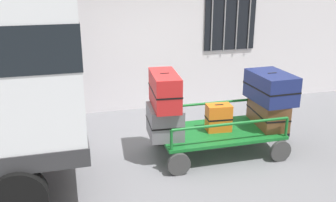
{
  "coord_description": "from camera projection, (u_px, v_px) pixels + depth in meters",
  "views": [
    {
      "loc": [
        -1.54,
        -5.63,
        2.93
      ],
      "look_at": [
        -0.04,
        -0.14,
        1.01
      ],
      "focal_mm": 40.92,
      "sensor_mm": 36.0,
      "label": 1
    }
  ],
  "objects": [
    {
      "name": "ground_plane",
      "position": [
        168.0,
        155.0,
        6.46
      ],
      "size": [
        40.0,
        40.0,
        0.0
      ],
      "primitive_type": "plane",
      "color": "slate"
    },
    {
      "name": "luggage_cart",
      "position": [
        218.0,
        134.0,
        6.44
      ],
      "size": [
        2.08,
        1.18,
        0.41
      ],
      "color": "#146023",
      "rests_on": "ground"
    },
    {
      "name": "cart_railing",
      "position": [
        219.0,
        115.0,
        6.33
      ],
      "size": [
        1.97,
        1.05,
        0.34
      ],
      "color": "#146023",
      "rests_on": "luggage_cart"
    },
    {
      "name": "suitcase_left_bottom",
      "position": [
        165.0,
        121.0,
        6.14
      ],
      "size": [
        0.57,
        0.71,
        0.5
      ],
      "color": "slate",
      "rests_on": "luggage_cart"
    },
    {
      "name": "suitcase_left_middle",
      "position": [
        165.0,
        90.0,
        5.97
      ],
      "size": [
        0.48,
        0.93,
        0.55
      ],
      "color": "#B21E1E",
      "rests_on": "suitcase_left_bottom"
    },
    {
      "name": "suitcase_midleft_bottom",
      "position": [
        219.0,
        118.0,
        6.36
      ],
      "size": [
        0.44,
        0.31,
        0.46
      ],
      "color": "orange",
      "rests_on": "luggage_cart"
    },
    {
      "name": "suitcase_center_bottom",
      "position": [
        268.0,
        112.0,
        6.62
      ],
      "size": [
        0.51,
        0.95,
        0.44
      ],
      "color": "brown",
      "rests_on": "luggage_cart"
    },
    {
      "name": "suitcase_center_middle",
      "position": [
        271.0,
        87.0,
        6.44
      ],
      "size": [
        0.61,
        0.91,
        0.49
      ],
      "color": "navy",
      "rests_on": "suitcase_center_bottom"
    },
    {
      "name": "backpack",
      "position": [
        283.0,
        129.0,
        6.98
      ],
      "size": [
        0.27,
        0.22,
        0.44
      ],
      "color": "black",
      "rests_on": "ground"
    }
  ]
}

